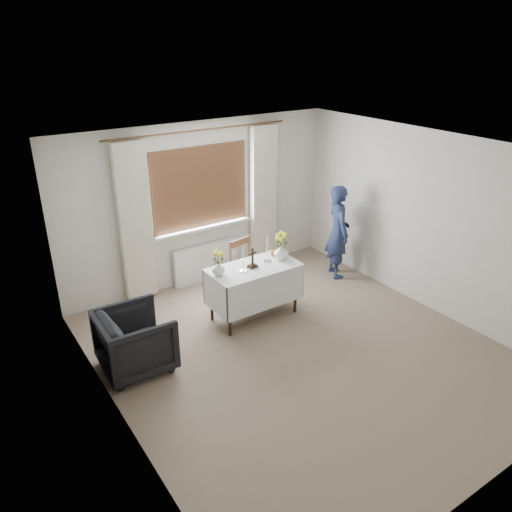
% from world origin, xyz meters
% --- Properties ---
extents(ground, '(5.00, 5.00, 0.00)m').
position_xyz_m(ground, '(0.00, 0.00, 0.00)').
color(ground, gray).
rests_on(ground, ground).
extents(altar_table, '(1.24, 0.64, 0.76)m').
position_xyz_m(altar_table, '(0.01, 1.04, 0.38)').
color(altar_table, white).
rests_on(altar_table, ground).
extents(wooden_chair, '(0.50, 0.50, 0.93)m').
position_xyz_m(wooden_chair, '(0.21, 1.49, 0.46)').
color(wooden_chair, brown).
rests_on(wooden_chair, ground).
extents(armchair, '(0.84, 0.82, 0.74)m').
position_xyz_m(armchair, '(-1.79, 0.83, 0.37)').
color(armchair, black).
rests_on(armchair, ground).
extents(person, '(0.54, 0.65, 1.51)m').
position_xyz_m(person, '(1.84, 1.38, 0.76)').
color(person, navy).
rests_on(person, ground).
extents(radiator, '(1.10, 0.10, 0.60)m').
position_xyz_m(radiator, '(0.00, 2.42, 0.30)').
color(radiator, silver).
rests_on(radiator, ground).
extents(wooden_cross, '(0.14, 0.10, 0.28)m').
position_xyz_m(wooden_cross, '(-0.02, 1.04, 0.90)').
color(wooden_cross, black).
rests_on(wooden_cross, altar_table).
extents(candlestick_left, '(0.13, 0.13, 0.36)m').
position_xyz_m(candlestick_left, '(-0.18, 1.00, 0.94)').
color(candlestick_left, white).
rests_on(candlestick_left, altar_table).
extents(candlestick_right, '(0.12, 0.12, 0.37)m').
position_xyz_m(candlestick_right, '(0.26, 1.08, 0.95)').
color(candlestick_right, white).
rests_on(candlestick_right, altar_table).
extents(flower_vase_left, '(0.19, 0.19, 0.18)m').
position_xyz_m(flower_vase_left, '(-0.51, 1.10, 0.85)').
color(flower_vase_left, silver).
rests_on(flower_vase_left, altar_table).
extents(flower_vase_right, '(0.26, 0.26, 0.21)m').
position_xyz_m(flower_vase_right, '(0.46, 1.04, 0.87)').
color(flower_vase_right, silver).
rests_on(flower_vase_right, altar_table).
extents(wicker_basket, '(0.23, 0.23, 0.08)m').
position_xyz_m(wicker_basket, '(0.51, 1.17, 0.80)').
color(wicker_basket, brown).
rests_on(wicker_basket, altar_table).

